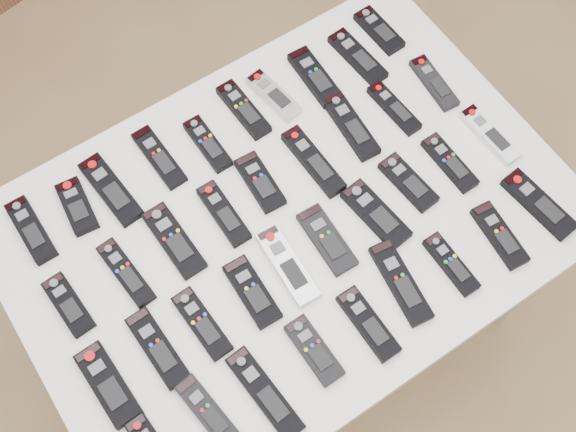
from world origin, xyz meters
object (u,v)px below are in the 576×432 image
remote_5 (244,110)px  remote_22 (252,292)px  remote_2 (111,190)px  remote_7 (315,77)px  remote_23 (287,265)px  remote_34 (401,282)px  remote_28 (490,134)px  remote_33 (368,324)px  remote_17 (394,108)px  remote_1 (77,206)px  remote_19 (108,385)px  remote_35 (451,264)px  remote_6 (273,95)px  remote_27 (450,163)px  remote_13 (224,213)px  remote_18 (434,83)px  remote_16 (351,126)px  remote_10 (69,305)px  remote_32 (314,350)px  remote_8 (358,57)px  remote_15 (313,161)px  remote_25 (376,214)px  remote_4 (208,144)px  remote_3 (159,157)px  remote_12 (174,240)px  remote_36 (500,235)px  remote_20 (158,348)px  remote_30 (208,412)px  remote_24 (327,240)px  remote_0 (31,230)px  remote_11 (126,273)px  table (288,230)px  remote_31 (265,393)px  remote_14 (260,182)px  remote_37 (539,204)px  remote_9 (379,30)px

remote_5 → remote_22: 0.46m
remote_2 → remote_7: remote_7 is taller
remote_23 → remote_34: bearing=-39.9°
remote_28 → remote_33: bearing=-159.5°
remote_17 → remote_22: (-0.54, -0.20, 0.00)m
remote_1 → remote_19: bearing=-101.8°
remote_35 → remote_5: bearing=106.1°
remote_6 → remote_27: 0.45m
remote_13 → remote_18: 0.62m
remote_22 → remote_16: bearing=29.4°
remote_10 → remote_32: bearing=-47.6°
remote_8 → remote_15: size_ratio=0.90×
remote_25 → remote_4: bearing=115.4°
remote_1 → remote_3: (0.22, 0.01, -0.00)m
remote_7 → remote_23: remote_7 is taller
remote_12 → remote_36: (0.61, -0.39, 0.00)m
remote_4 → remote_20: (-0.34, -0.36, 0.00)m
remote_5 → remote_28: bearing=-42.5°
remote_17 → remote_30: size_ratio=0.98×
remote_19 → remote_24: (0.56, 0.02, -0.00)m
remote_0 → remote_23: size_ratio=0.86×
remote_5 → remote_11: 0.49m
remote_2 → remote_22: 0.41m
remote_10 → remote_28: remote_10 is taller
remote_7 → remote_25: 0.40m
remote_22 → remote_35: (0.40, -0.19, -0.00)m
remote_0 → table: bearing=-30.9°
remote_7 → remote_35: 0.57m
remote_11 → remote_31: 0.40m
remote_13 → remote_30: (-0.26, -0.36, -0.00)m
remote_1 → remote_12: size_ratio=0.73×
remote_4 → remote_16: remote_16 is taller
remote_8 → remote_0: bearing=174.8°
remote_33 → remote_35: bearing=1.7°
remote_6 → remote_18: 0.40m
remote_14 → remote_19: remote_19 is taller
remote_2 → remote_8: same height
remote_2 → remote_20: remote_20 is taller
remote_2 → remote_37: (0.79, -0.58, 0.00)m
remote_34 → remote_7: bearing=82.5°
remote_5 → remote_14: bearing=-113.5°
remote_0 → remote_32: 0.69m
remote_18 → remote_2: bearing=172.7°
remote_20 → remote_31: 0.24m
remote_28 → remote_34: same height
remote_6 → table: bearing=-125.3°
remote_11 → remote_9: bearing=9.9°
remote_11 → remote_33: size_ratio=1.02×
remote_12 → remote_15: bearing=-2.9°
remote_36 → remote_15: bearing=127.9°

